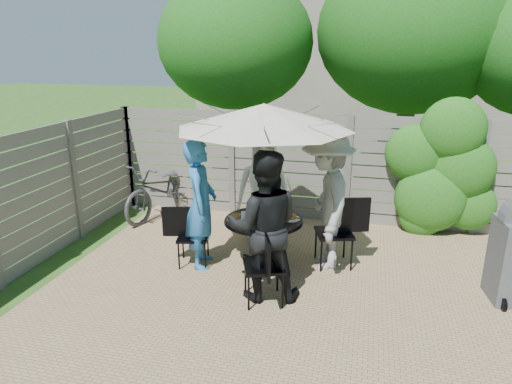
% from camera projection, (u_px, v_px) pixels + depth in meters
% --- Properties ---
extents(backyard_envelope, '(60.00, 60.00, 5.00)m').
position_uv_depth(backyard_envelope, '(368.00, 57.00, 13.75)').
color(backyard_envelope, '#294A17').
rests_on(backyard_envelope, ground).
extents(patio_table, '(1.24, 1.24, 0.68)m').
position_uv_depth(patio_table, '(263.00, 233.00, 6.13)').
color(patio_table, black).
rests_on(patio_table, ground).
extents(umbrella, '(2.73, 2.73, 2.20)m').
position_uv_depth(umbrella, '(264.00, 117.00, 5.66)').
color(umbrella, silver).
rests_on(umbrella, ground).
extents(chair_back, '(0.58, 0.75, 0.97)m').
position_uv_depth(chair_back, '(263.00, 220.00, 7.11)').
color(chair_back, black).
rests_on(chair_back, ground).
extents(person_back, '(0.90, 0.70, 1.65)m').
position_uv_depth(person_back, '(263.00, 190.00, 6.82)').
color(person_back, white).
rests_on(person_back, ground).
extents(chair_left, '(0.64, 0.49, 0.84)m').
position_uv_depth(chair_left, '(193.00, 248.00, 6.21)').
color(chair_left, black).
rests_on(chair_left, ground).
extents(person_left, '(0.55, 0.72, 1.74)m').
position_uv_depth(person_left, '(201.00, 205.00, 6.02)').
color(person_left, '#2A70B7').
rests_on(person_left, ground).
extents(chair_front, '(0.58, 0.72, 0.93)m').
position_uv_depth(chair_front, '(264.00, 281.00, 5.27)').
color(chair_front, black).
rests_on(chair_front, ground).
extents(person_front, '(1.01, 0.86, 1.80)m').
position_uv_depth(person_front, '(264.00, 227.00, 5.21)').
color(person_front, black).
rests_on(person_front, ground).
extents(chair_right, '(0.74, 0.58, 0.97)m').
position_uv_depth(chair_right, '(335.00, 246.00, 6.17)').
color(chair_right, black).
rests_on(chair_right, ground).
extents(person_right, '(0.95, 1.33, 1.87)m').
position_uv_depth(person_right, '(327.00, 201.00, 5.98)').
color(person_right, '#989793').
rests_on(person_right, ground).
extents(plate_back, '(0.26, 0.26, 0.06)m').
position_uv_depth(plate_back, '(263.00, 208.00, 6.40)').
color(plate_back, white).
rests_on(plate_back, patio_table).
extents(plate_left, '(0.26, 0.26, 0.06)m').
position_uv_depth(plate_left, '(236.00, 217.00, 6.07)').
color(plate_left, white).
rests_on(plate_left, patio_table).
extents(plate_front, '(0.26, 0.26, 0.06)m').
position_uv_depth(plate_front, '(264.00, 227.00, 5.72)').
color(plate_front, white).
rests_on(plate_front, patio_table).
extents(plate_right, '(0.26, 0.26, 0.06)m').
position_uv_depth(plate_right, '(291.00, 217.00, 6.06)').
color(plate_right, white).
rests_on(plate_right, patio_table).
extents(glass_back, '(0.07, 0.07, 0.14)m').
position_uv_depth(glass_back, '(256.00, 208.00, 6.30)').
color(glass_back, silver).
rests_on(glass_back, patio_table).
extents(glass_left, '(0.07, 0.07, 0.14)m').
position_uv_depth(glass_left, '(244.00, 217.00, 5.95)').
color(glass_left, silver).
rests_on(glass_left, patio_table).
extents(glass_front, '(0.07, 0.07, 0.14)m').
position_uv_depth(glass_front, '(272.00, 221.00, 5.80)').
color(glass_front, silver).
rests_on(glass_front, patio_table).
extents(glass_right, '(0.07, 0.07, 0.14)m').
position_uv_depth(glass_right, '(283.00, 211.00, 6.14)').
color(glass_right, silver).
rests_on(glass_right, patio_table).
extents(syrup_jug, '(0.09, 0.09, 0.16)m').
position_uv_depth(syrup_jug, '(259.00, 212.00, 6.09)').
color(syrup_jug, '#59280C').
rests_on(syrup_jug, patio_table).
extents(coffee_cup, '(0.08, 0.08, 0.12)m').
position_uv_depth(coffee_cup, '(271.00, 209.00, 6.26)').
color(coffee_cup, '#C6B293').
rests_on(coffee_cup, patio_table).
extents(bicycle, '(1.08, 1.97, 0.98)m').
position_uv_depth(bicycle, '(162.00, 189.00, 8.02)').
color(bicycle, '#333338').
rests_on(bicycle, ground).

